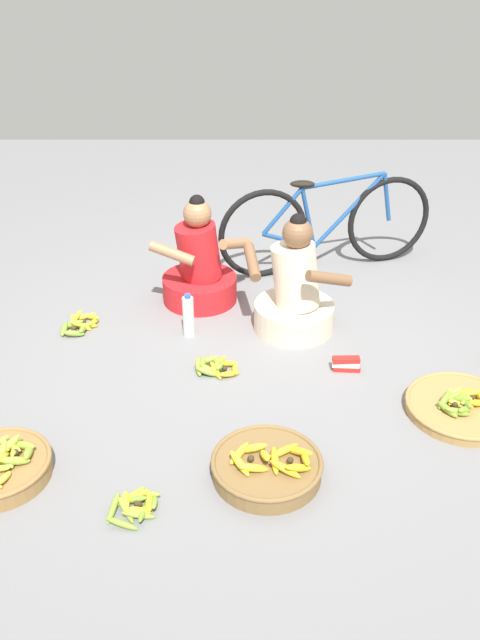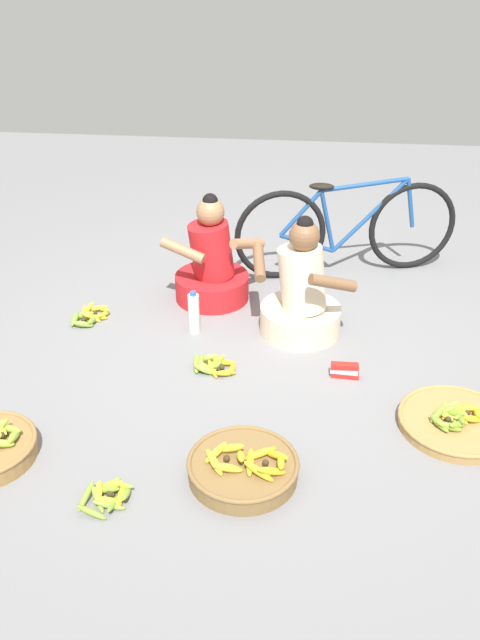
# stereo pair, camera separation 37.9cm
# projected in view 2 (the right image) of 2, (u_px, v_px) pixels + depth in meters

# --- Properties ---
(ground_plane) EXTENTS (10.00, 10.00, 0.00)m
(ground_plane) POSITION_uv_depth(u_px,v_px,m) (244.00, 353.00, 4.14)
(ground_plane) COLOR slate
(vendor_woman_front) EXTENTS (0.67, 0.55, 0.80)m
(vendor_woman_front) POSITION_uv_depth(u_px,v_px,m) (301.00, 297.00, 4.23)
(vendor_woman_front) COLOR beige
(vendor_woman_front) RESTS_ON ground
(vendor_woman_behind) EXTENTS (0.69, 0.52, 0.78)m
(vendor_woman_behind) POSITION_uv_depth(u_px,v_px,m) (212.00, 267.00, 4.64)
(vendor_woman_behind) COLOR red
(vendor_woman_behind) RESTS_ON ground
(bicycle_leaning) EXTENTS (1.65, 0.52, 0.73)m
(bicycle_leaning) POSITION_uv_depth(u_px,v_px,m) (347.00, 229.00, 4.95)
(bicycle_leaning) COLOR black
(bicycle_leaning) RESTS_ON ground
(banana_basket_front_right) EXTENTS (0.54, 0.54, 0.17)m
(banana_basket_front_right) POSITION_uv_depth(u_px,v_px,m) (243.00, 467.00, 3.16)
(banana_basket_front_right) COLOR brown
(banana_basket_front_right) RESTS_ON ground
(banana_basket_back_left) EXTENTS (0.60, 0.60, 0.13)m
(banana_basket_back_left) POSITION_uv_depth(u_px,v_px,m) (456.00, 421.00, 3.49)
(banana_basket_back_left) COLOR #A87F47
(banana_basket_back_left) RESTS_ON ground
(loose_bananas_back_right) EXTENTS (0.25, 0.30, 0.09)m
(loose_bananas_back_right) POSITION_uv_depth(u_px,v_px,m) (90.00, 316.00, 4.48)
(loose_bananas_back_right) COLOR yellow
(loose_bananas_back_right) RESTS_ON ground
(loose_bananas_near_bicycle) EXTENTS (0.24, 0.26, 0.09)m
(loose_bananas_near_bicycle) POSITION_uv_depth(u_px,v_px,m) (108.00, 495.00, 3.04)
(loose_bananas_near_bicycle) COLOR yellow
(loose_bananas_near_bicycle) RESTS_ON ground
(loose_bananas_mid_right) EXTENTS (0.28, 0.23, 0.09)m
(loose_bananas_mid_right) POSITION_uv_depth(u_px,v_px,m) (212.00, 364.00, 3.97)
(loose_bananas_mid_right) COLOR gold
(loose_bananas_mid_right) RESTS_ON ground
(water_bottle) EXTENTS (0.07, 0.07, 0.30)m
(water_bottle) POSITION_uv_depth(u_px,v_px,m) (194.00, 313.00, 4.28)
(water_bottle) COLOR silver
(water_bottle) RESTS_ON ground
(packet_carton_stack) EXTENTS (0.17, 0.06, 0.09)m
(packet_carton_stack) POSITION_uv_depth(u_px,v_px,m) (345.00, 370.00, 3.89)
(packet_carton_stack) COLOR red
(packet_carton_stack) RESTS_ON ground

